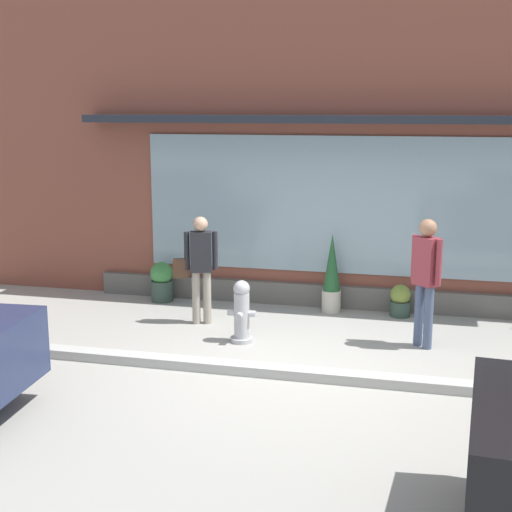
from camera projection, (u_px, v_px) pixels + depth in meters
name	position (u px, v px, depth m)	size (l,w,h in m)	color
ground_plane	(291.00, 371.00, 8.68)	(60.00, 60.00, 0.00)	#9E9B93
curb_strip	(288.00, 372.00, 8.47)	(14.00, 0.24, 0.12)	#B2B2AD
storefront	(332.00, 139.00, 11.16)	(14.00, 0.81, 5.44)	brown
fire_hydrant	(242.00, 312.00, 9.69)	(0.39, 0.35, 0.86)	#B2B2B7
pedestrian_with_handbag	(199.00, 262.00, 10.41)	(0.65, 0.29, 1.60)	#9E9384
pedestrian_passerby	(426.00, 272.00, 9.35)	(0.39, 0.36, 1.73)	#475675
potted_plant_window_right	(162.00, 281.00, 11.76)	(0.37, 0.37, 0.66)	#33473D
potted_plant_near_hydrant	(400.00, 301.00, 10.92)	(0.31, 0.31, 0.50)	#33473D
potted_plant_corner_tall	(332.00, 275.00, 11.06)	(0.30, 0.30, 1.25)	#B7B2A3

